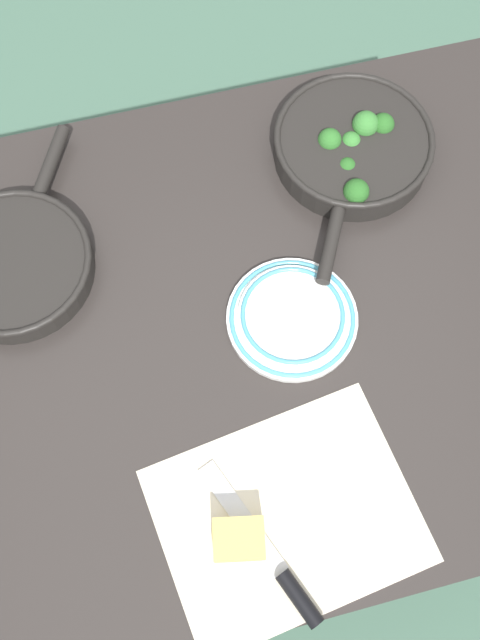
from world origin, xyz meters
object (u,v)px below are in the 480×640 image
grater_knife (276,565)px  cheese_block (239,539)px  skillet_eggs (14,264)px  skillet_broccoli (352,146)px  dinner_plate_stack (292,317)px

grater_knife → cheese_block: (0.04, -0.05, 0.02)m
skillet_eggs → skillet_broccoli: bearing=-55.6°
skillet_broccoli → grater_knife: (0.32, 0.65, -0.02)m
skillet_broccoli → dinner_plate_stack: 0.34m
cheese_block → dinner_plate_stack: cheese_block is taller
skillet_eggs → cheese_block: size_ratio=4.60×
skillet_broccoli → skillet_eggs: 0.63m
skillet_eggs → cheese_block: cheese_block is taller
skillet_broccoli → skillet_eggs: bearing=-54.6°
cheese_block → dinner_plate_stack: (-0.17, -0.32, -0.01)m
dinner_plate_stack → grater_knife: bearing=70.7°
dinner_plate_stack → skillet_eggs: bearing=-25.5°
skillet_broccoli → cheese_block: (0.37, 0.61, -0.00)m
skillet_eggs → cheese_block: (-0.26, 0.53, 0.00)m
skillet_broccoli → skillet_eggs: (0.62, 0.08, -0.01)m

